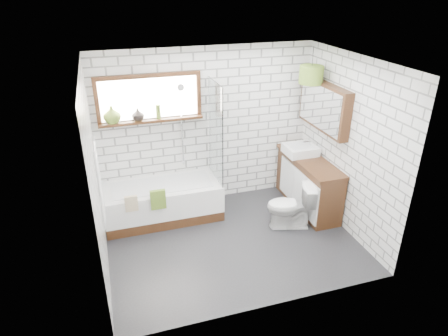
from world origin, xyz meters
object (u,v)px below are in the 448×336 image
object	(u,v)px
bathtub	(163,201)
pendant	(311,75)
vanity	(308,183)
toilet	(290,206)
basin	(300,150)

from	to	relation	value
bathtub	pendant	distance (m)	2.91
vanity	toilet	size ratio (longest dim) A/B	2.11
bathtub	basin	size ratio (longest dim) A/B	3.61
basin	pendant	world-z (taller)	pendant
bathtub	basin	xyz separation A→B (m)	(2.22, -0.11, 0.62)
bathtub	vanity	xyz separation A→B (m)	(2.28, -0.35, 0.13)
vanity	pendant	world-z (taller)	pendant
basin	toilet	size ratio (longest dim) A/B	0.70
basin	pendant	distance (m)	1.20
bathtub	basin	distance (m)	2.31
basin	toilet	distance (m)	1.01
toilet	basin	bearing A→B (deg)	161.74
pendant	vanity	bearing A→B (deg)	-85.44
vanity	pendant	distance (m)	1.70
vanity	toilet	xyz separation A→B (m)	(-0.53, -0.46, -0.07)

